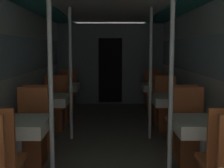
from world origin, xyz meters
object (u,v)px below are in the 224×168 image
object	(u,v)px
dining_table_left_3	(63,88)
chair_left_near_3	(60,107)
support_pole_right_2	(150,74)
dining_table_right_1	(205,128)
chair_right_far_1	(190,141)
support_pole_right_1	(171,87)
support_pole_left_1	(51,87)
chair_right_near_2	(180,129)
chair_left_near_2	(41,129)
dining_table_right_3	(157,88)
chair_right_far_3	(153,98)
support_pole_left_2	(71,74)
chair_right_far_2	(166,113)
dining_table_left_1	(17,128)
chair_right_near_3	(161,107)
dining_table_right_2	(173,101)
chair_left_far_3	(67,98)
chair_left_far_2	(55,113)
dining_table_left_2	(48,101)
chair_left_far_1	(31,141)

from	to	relation	value
dining_table_left_3	chair_left_near_3	size ratio (longest dim) A/B	0.73
chair_left_near_3	support_pole_right_2	world-z (taller)	support_pole_right_2
dining_table_right_1	chair_left_near_3	bearing A→B (deg)	125.69
chair_right_far_1	support_pole_right_1	distance (m)	1.05
support_pole_left_1	support_pole_right_2	xyz separation A→B (m)	(1.32, 1.75, 0.00)
support_pole_left_1	chair_right_near_2	size ratio (longest dim) A/B	2.18
chair_left_near_2	dining_table_right_3	xyz separation A→B (m)	(2.09, 2.33, 0.33)
chair_left_near_2	chair_right_far_3	world-z (taller)	same
support_pole_left_2	chair_right_far_2	distance (m)	1.96
dining_table_left_1	chair_left_near_2	xyz separation A→B (m)	(0.00, 1.17, -0.33)
dining_table_right_1	chair_right_far_2	distance (m)	2.35
support_pole_left_2	chair_left_near_3	distance (m)	1.46
chair_left_near_2	chair_right_far_2	distance (m)	2.39
dining_table_left_1	chair_left_near_2	bearing A→B (deg)	90.00
dining_table_left_1	chair_right_far_1	world-z (taller)	chair_right_far_1
dining_table_left_3	chair_right_near_3	xyz separation A→B (m)	(2.09, -0.58, -0.33)
dining_table_right_3	chair_right_near_3	distance (m)	0.66
chair_right_near_2	dining_table_right_2	bearing A→B (deg)	90.00
chair_left_near_3	chair_right_far_1	distance (m)	3.13
support_pole_right_1	support_pole_right_2	bearing A→B (deg)	90.00
support_pole_right_1	chair_right_near_2	bearing A→B (deg)	71.72
chair_right_far_1	dining_table_left_3	bearing A→B (deg)	-54.31
chair_right_far_2	chair_right_far_1	bearing A→B (deg)	90.00
chair_left_far_3	dining_table_left_3	bearing A→B (deg)	90.00
dining_table_left_3	support_pole_right_2	bearing A→B (deg)	-45.66
chair_left_far_2	chair_right_near_2	size ratio (longest dim) A/B	1.00
chair_left_near_3	dining_table_left_3	bearing A→B (deg)	90.00
support_pole_right_2	dining_table_left_2	bearing A→B (deg)	180.00
chair_left_far_2	support_pole_right_1	size ratio (longest dim) A/B	0.46
dining_table_left_1	dining_table_right_1	bearing A→B (deg)	0.00
chair_left_far_3	chair_right_far_2	bearing A→B (deg)	140.14
support_pole_left_1	chair_right_far_1	world-z (taller)	support_pole_left_1
support_pole_left_2	chair_left_far_3	size ratio (longest dim) A/B	2.18
dining_table_left_2	chair_right_far_2	world-z (taller)	chair_right_far_2
dining_table_left_1	dining_table_right_1	xyz separation A→B (m)	(2.09, 0.00, 0.00)
chair_left_far_1	dining_table_right_3	bearing A→B (deg)	-125.69
chair_left_near_2	support_pole_right_1	size ratio (longest dim) A/B	0.46
dining_table_left_1	chair_left_far_2	size ratio (longest dim) A/B	0.73
chair_left_far_3	chair_left_near_3	bearing A→B (deg)	90.00
support_pole_left_1	chair_left_near_2	bearing A→B (deg)	108.28
support_pole_right_2	chair_right_near_3	world-z (taller)	support_pole_right_2
chair_left_near_2	chair_left_far_3	bearing A→B (deg)	90.00
dining_table_left_1	support_pole_left_1	bearing A→B (deg)	0.00
support_pole_left_1	dining_table_right_2	world-z (taller)	support_pole_left_1
dining_table_right_2	support_pole_left_1	bearing A→B (deg)	-134.34
support_pole_left_1	chair_left_near_3	bearing A→B (deg)	97.53
chair_left_far_3	chair_right_far_1	distance (m)	4.07
support_pole_left_1	dining_table_right_1	size ratio (longest dim) A/B	2.99
dining_table_left_1	support_pole_left_1	world-z (taller)	support_pole_left_1
dining_table_right_1	support_pole_right_2	world-z (taller)	support_pole_right_2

